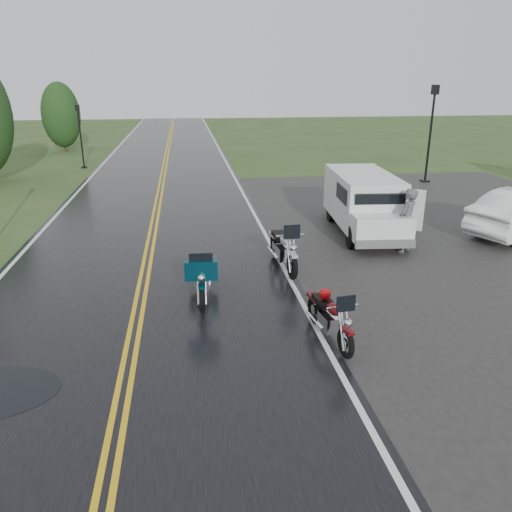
{
  "coord_description": "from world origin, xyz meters",
  "views": [
    {
      "loc": [
        1.21,
        -9.16,
        5.02
      ],
      "look_at": [
        2.8,
        2.0,
        1.0
      ],
      "focal_mm": 35.0,
      "sensor_mm": 36.0,
      "label": 1
    }
  ],
  "objects_px": {
    "motorcycle_silver": "(293,256)",
    "lamp_post_far_right": "(430,134)",
    "person_at_van": "(407,222)",
    "lamp_post_far_left": "(81,137)",
    "motorcycle_red": "(346,331)",
    "van_white": "(353,217)",
    "motorcycle_teal": "(202,286)"
  },
  "relations": [
    {
      "from": "motorcycle_silver",
      "to": "lamp_post_far_right",
      "type": "xyz_separation_m",
      "value": [
        9.52,
        12.06,
        1.68
      ]
    },
    {
      "from": "person_at_van",
      "to": "lamp_post_far_left",
      "type": "relative_size",
      "value": 0.53
    },
    {
      "from": "motorcycle_red",
      "to": "motorcycle_silver",
      "type": "xyz_separation_m",
      "value": [
        -0.18,
        3.94,
        0.11
      ]
    },
    {
      "from": "van_white",
      "to": "motorcycle_silver",
      "type": "bearing_deg",
      "value": -130.89
    },
    {
      "from": "motorcycle_teal",
      "to": "person_at_van",
      "type": "distance_m",
      "value": 7.13
    },
    {
      "from": "motorcycle_teal",
      "to": "lamp_post_far_right",
      "type": "height_order",
      "value": "lamp_post_far_right"
    },
    {
      "from": "motorcycle_teal",
      "to": "motorcycle_silver",
      "type": "relative_size",
      "value": 0.95
    },
    {
      "from": "lamp_post_far_left",
      "to": "lamp_post_far_right",
      "type": "relative_size",
      "value": 0.76
    },
    {
      "from": "motorcycle_red",
      "to": "person_at_van",
      "type": "distance_m",
      "value": 6.83
    },
    {
      "from": "motorcycle_silver",
      "to": "lamp_post_far_left",
      "type": "distance_m",
      "value": 20.84
    },
    {
      "from": "motorcycle_silver",
      "to": "motorcycle_teal",
      "type": "bearing_deg",
      "value": -150.58
    },
    {
      "from": "lamp_post_far_left",
      "to": "lamp_post_far_right",
      "type": "bearing_deg",
      "value": -20.89
    },
    {
      "from": "motorcycle_teal",
      "to": "lamp_post_far_right",
      "type": "relative_size",
      "value": 0.48
    },
    {
      "from": "person_at_van",
      "to": "lamp_post_far_right",
      "type": "distance_m",
      "value": 11.81
    },
    {
      "from": "motorcycle_silver",
      "to": "person_at_van",
      "type": "distance_m",
      "value": 4.27
    },
    {
      "from": "person_at_van",
      "to": "lamp_post_far_right",
      "type": "height_order",
      "value": "lamp_post_far_right"
    },
    {
      "from": "motorcycle_silver",
      "to": "lamp_post_far_left",
      "type": "xyz_separation_m",
      "value": [
        -8.57,
        18.96,
        1.12
      ]
    },
    {
      "from": "motorcycle_teal",
      "to": "motorcycle_silver",
      "type": "height_order",
      "value": "motorcycle_silver"
    },
    {
      "from": "van_white",
      "to": "lamp_post_far_right",
      "type": "xyz_separation_m",
      "value": [
        7.13,
        9.71,
        1.38
      ]
    },
    {
      "from": "motorcycle_red",
      "to": "motorcycle_teal",
      "type": "bearing_deg",
      "value": 129.88
    },
    {
      "from": "motorcycle_teal",
      "to": "lamp_post_far_right",
      "type": "distance_m",
      "value": 18.21
    },
    {
      "from": "motorcycle_red",
      "to": "motorcycle_teal",
      "type": "relative_size",
      "value": 0.89
    },
    {
      "from": "motorcycle_red",
      "to": "motorcycle_silver",
      "type": "height_order",
      "value": "motorcycle_silver"
    },
    {
      "from": "motorcycle_teal",
      "to": "lamp_post_far_left",
      "type": "xyz_separation_m",
      "value": [
        -6.17,
        20.56,
        1.15
      ]
    },
    {
      "from": "lamp_post_far_right",
      "to": "person_at_van",
      "type": "bearing_deg",
      "value": -118.82
    },
    {
      "from": "lamp_post_far_left",
      "to": "motorcycle_silver",
      "type": "bearing_deg",
      "value": -65.68
    },
    {
      "from": "lamp_post_far_right",
      "to": "motorcycle_red",
      "type": "bearing_deg",
      "value": -120.29
    },
    {
      "from": "van_white",
      "to": "person_at_van",
      "type": "distance_m",
      "value": 1.58
    },
    {
      "from": "lamp_post_far_left",
      "to": "lamp_post_far_right",
      "type": "distance_m",
      "value": 19.38
    },
    {
      "from": "motorcycle_red",
      "to": "motorcycle_silver",
      "type": "relative_size",
      "value": 0.85
    },
    {
      "from": "motorcycle_red",
      "to": "van_white",
      "type": "bearing_deg",
      "value": 62.83
    },
    {
      "from": "lamp_post_far_left",
      "to": "motorcycle_teal",
      "type": "bearing_deg",
      "value": -73.28
    }
  ]
}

